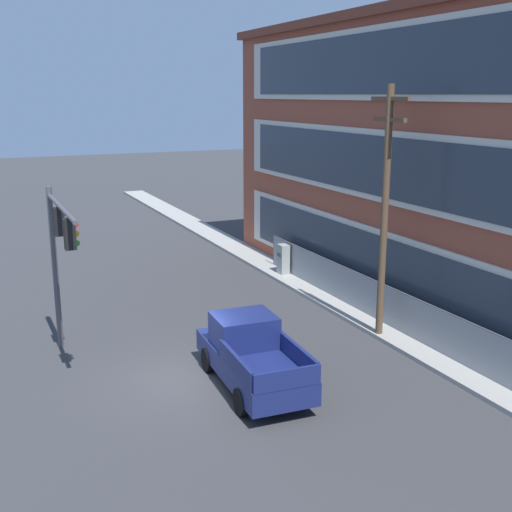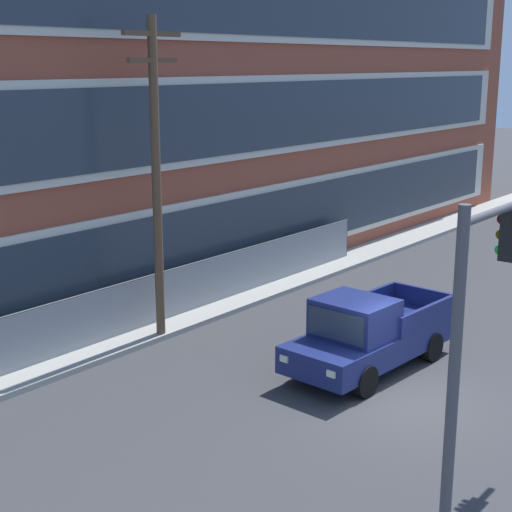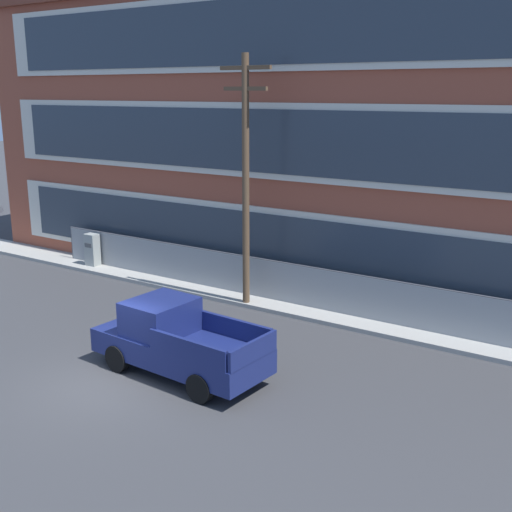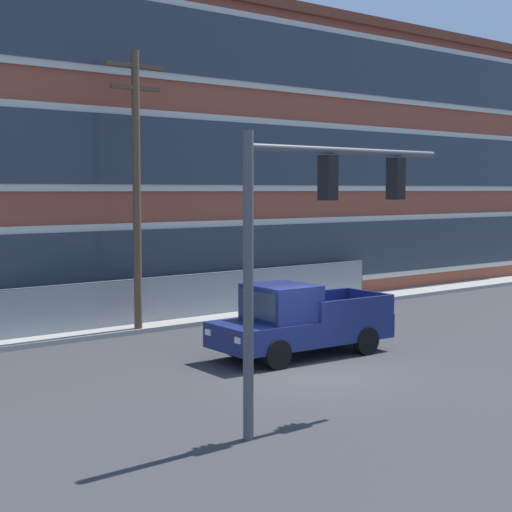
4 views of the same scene
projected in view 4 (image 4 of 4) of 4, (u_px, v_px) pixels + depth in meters
name	position (u px, v px, depth m)	size (l,w,h in m)	color
ground_plane	(308.00, 374.00, 20.12)	(160.00, 160.00, 0.00)	#38383A
sidewalk_building_side	(141.00, 326.00, 26.63)	(80.00, 1.73, 0.16)	#9E9B93
brick_mill_building	(178.00, 158.00, 34.26)	(44.57, 10.94, 12.17)	brown
chain_link_fence	(137.00, 303.00, 26.71)	(22.14, 0.06, 1.71)	gray
traffic_signal_mast	(310.00, 220.00, 15.47)	(5.40, 0.43, 5.80)	#4C4C51
pickup_truck_navy	(298.00, 322.00, 22.15)	(5.48, 2.39, 2.09)	navy
utility_pole_near_corner	(137.00, 181.00, 25.42)	(2.09, 0.26, 9.18)	brown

